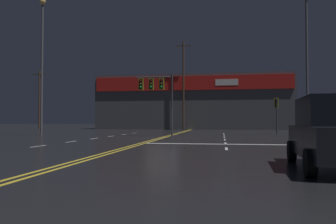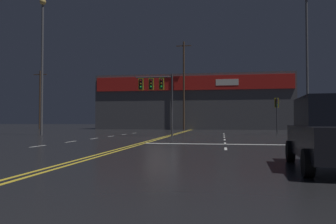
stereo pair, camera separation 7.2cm
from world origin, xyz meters
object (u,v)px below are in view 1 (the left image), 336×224
traffic_signal_corner_northeast (277,107)px  streetlight_median_approach (42,51)px  traffic_signal_median (156,88)px  streetlight_near_right (307,48)px  parked_car (336,133)px

traffic_signal_corner_northeast → streetlight_median_approach: streetlight_median_approach is taller
traffic_signal_median → streetlight_near_right: 13.59m
traffic_signal_median → parked_car: (8.19, -16.99, -2.98)m
parked_car → traffic_signal_corner_northeast: bearing=84.2°
streetlight_near_right → parked_car: size_ratio=2.79×
streetlight_median_approach → traffic_signal_corner_northeast: bearing=19.6°
traffic_signal_median → streetlight_median_approach: 11.28m
parked_car → traffic_signal_median: bearing=115.7°
traffic_signal_median → parked_car: size_ratio=1.15×
traffic_signal_median → traffic_signal_corner_northeast: bearing=38.5°
streetlight_near_right → parked_car: streetlight_near_right is taller
traffic_signal_corner_northeast → streetlight_near_right: (1.77, -4.96, 4.93)m
traffic_signal_corner_northeast → streetlight_near_right: bearing=-70.4°
traffic_signal_median → traffic_signal_corner_northeast: 13.87m
traffic_signal_corner_northeast → streetlight_median_approach: 23.29m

